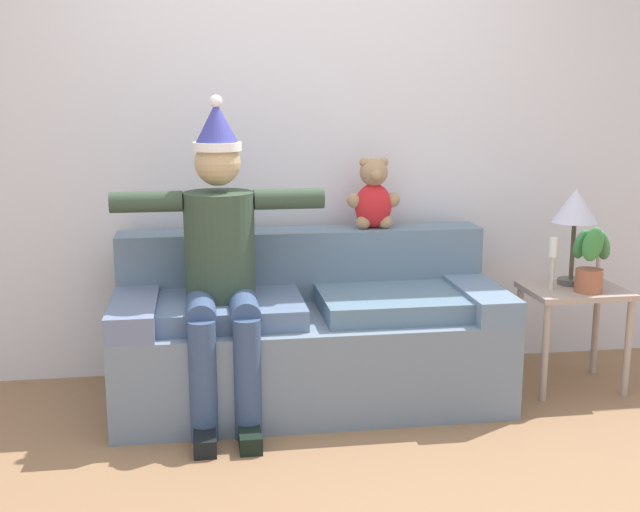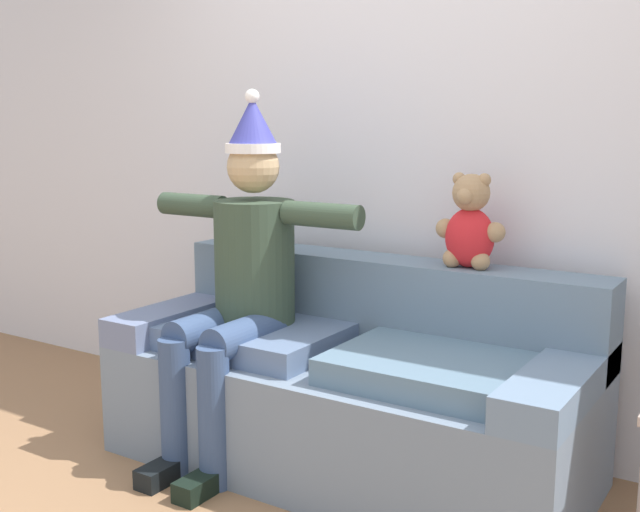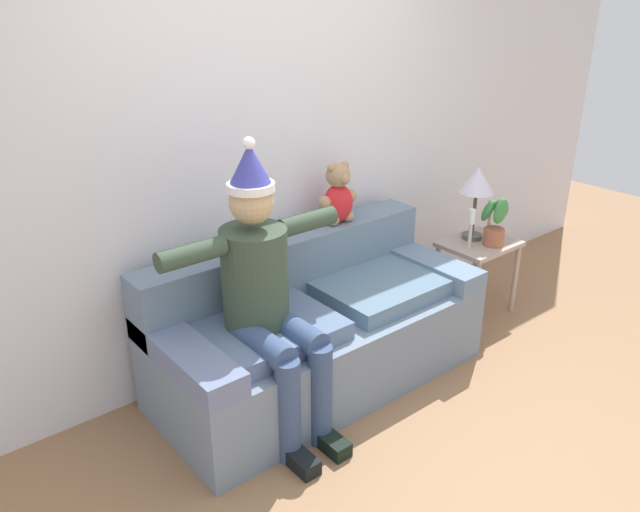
{
  "view_description": "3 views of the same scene",
  "coord_description": "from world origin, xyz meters",
  "px_view_note": "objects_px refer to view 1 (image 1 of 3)",
  "views": [
    {
      "loc": [
        -0.53,
        -2.85,
        1.58
      ],
      "look_at": [
        0.04,
        0.9,
        0.77
      ],
      "focal_mm": 44.83,
      "sensor_mm": 36.0,
      "label": 1
    },
    {
      "loc": [
        1.53,
        -1.58,
        1.42
      ],
      "look_at": [
        -0.12,
        0.98,
        0.88
      ],
      "focal_mm": 43.32,
      "sensor_mm": 36.0,
      "label": 2
    },
    {
      "loc": [
        -2.01,
        -1.47,
        2.2
      ],
      "look_at": [
        -0.0,
        0.99,
        0.82
      ],
      "focal_mm": 35.33,
      "sensor_mm": 36.0,
      "label": 3
    }
  ],
  "objects_px": {
    "side_table": "(574,306)",
    "candle_short": "(599,254)",
    "table_lamp": "(575,210)",
    "teddy_bear": "(373,196)",
    "candle_tall": "(553,256)",
    "couch": "(309,334)",
    "potted_plant": "(591,260)",
    "person_seated": "(221,257)"
  },
  "relations": [
    {
      "from": "couch",
      "to": "table_lamp",
      "type": "height_order",
      "value": "table_lamp"
    },
    {
      "from": "side_table",
      "to": "potted_plant",
      "type": "height_order",
      "value": "potted_plant"
    },
    {
      "from": "candle_tall",
      "to": "candle_short",
      "type": "xyz_separation_m",
      "value": [
        0.29,
        0.06,
        -0.01
      ]
    },
    {
      "from": "potted_plant",
      "to": "candle_tall",
      "type": "bearing_deg",
      "value": 159.68
    },
    {
      "from": "side_table",
      "to": "candle_short",
      "type": "height_order",
      "value": "candle_short"
    },
    {
      "from": "couch",
      "to": "candle_short",
      "type": "height_order",
      "value": "couch"
    },
    {
      "from": "couch",
      "to": "teddy_bear",
      "type": "height_order",
      "value": "teddy_bear"
    },
    {
      "from": "table_lamp",
      "to": "candle_tall",
      "type": "relative_size",
      "value": 1.87
    },
    {
      "from": "couch",
      "to": "table_lamp",
      "type": "relative_size",
      "value": 3.75
    },
    {
      "from": "teddy_bear",
      "to": "table_lamp",
      "type": "relative_size",
      "value": 0.74
    },
    {
      "from": "couch",
      "to": "potted_plant",
      "type": "xyz_separation_m",
      "value": [
        1.44,
        -0.16,
        0.38
      ]
    },
    {
      "from": "couch",
      "to": "person_seated",
      "type": "distance_m",
      "value": 0.65
    },
    {
      "from": "potted_plant",
      "to": "couch",
      "type": "bearing_deg",
      "value": 173.69
    },
    {
      "from": "person_seated",
      "to": "teddy_bear",
      "type": "relative_size",
      "value": 4.05
    },
    {
      "from": "couch",
      "to": "potted_plant",
      "type": "distance_m",
      "value": 1.49
    },
    {
      "from": "teddy_bear",
      "to": "candle_short",
      "type": "xyz_separation_m",
      "value": [
        1.16,
        -0.29,
        -0.29
      ]
    },
    {
      "from": "table_lamp",
      "to": "potted_plant",
      "type": "bearing_deg",
      "value": -83.35
    },
    {
      "from": "person_seated",
      "to": "side_table",
      "type": "height_order",
      "value": "person_seated"
    },
    {
      "from": "teddy_bear",
      "to": "side_table",
      "type": "distance_m",
      "value": 1.21
    },
    {
      "from": "potted_plant",
      "to": "teddy_bear",
      "type": "bearing_deg",
      "value": 158.3
    },
    {
      "from": "teddy_bear",
      "to": "candle_tall",
      "type": "distance_m",
      "value": 0.98
    },
    {
      "from": "couch",
      "to": "candle_tall",
      "type": "height_order",
      "value": "couch"
    },
    {
      "from": "table_lamp",
      "to": "candle_short",
      "type": "distance_m",
      "value": 0.27
    },
    {
      "from": "teddy_bear",
      "to": "candle_short",
      "type": "bearing_deg",
      "value": -14.15
    },
    {
      "from": "person_seated",
      "to": "potted_plant",
      "type": "xyz_separation_m",
      "value": [
        1.88,
        0.0,
        -0.07
      ]
    },
    {
      "from": "teddy_bear",
      "to": "side_table",
      "type": "height_order",
      "value": "teddy_bear"
    },
    {
      "from": "person_seated",
      "to": "potted_plant",
      "type": "bearing_deg",
      "value": 0.06
    },
    {
      "from": "table_lamp",
      "to": "potted_plant",
      "type": "relative_size",
      "value": 1.45
    },
    {
      "from": "candle_short",
      "to": "teddy_bear",
      "type": "bearing_deg",
      "value": 165.85
    },
    {
      "from": "candle_tall",
      "to": "side_table",
      "type": "bearing_deg",
      "value": 7.95
    },
    {
      "from": "side_table",
      "to": "potted_plant",
      "type": "bearing_deg",
      "value": -69.29
    },
    {
      "from": "teddy_bear",
      "to": "candle_short",
      "type": "distance_m",
      "value": 1.23
    },
    {
      "from": "potted_plant",
      "to": "candle_tall",
      "type": "distance_m",
      "value": 0.19
    },
    {
      "from": "person_seated",
      "to": "table_lamp",
      "type": "height_order",
      "value": "person_seated"
    },
    {
      "from": "candle_short",
      "to": "table_lamp",
      "type": "bearing_deg",
      "value": 162.61
    },
    {
      "from": "table_lamp",
      "to": "couch",
      "type": "bearing_deg",
      "value": -179.72
    },
    {
      "from": "candle_tall",
      "to": "candle_short",
      "type": "distance_m",
      "value": 0.29
    },
    {
      "from": "couch",
      "to": "table_lamp",
      "type": "distance_m",
      "value": 1.54
    },
    {
      "from": "teddy_bear",
      "to": "candle_tall",
      "type": "height_order",
      "value": "teddy_bear"
    },
    {
      "from": "teddy_bear",
      "to": "candle_tall",
      "type": "bearing_deg",
      "value": -21.97
    },
    {
      "from": "side_table",
      "to": "potted_plant",
      "type": "distance_m",
      "value": 0.28
    },
    {
      "from": "couch",
      "to": "candle_short",
      "type": "bearing_deg",
      "value": -1.26
    }
  ]
}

